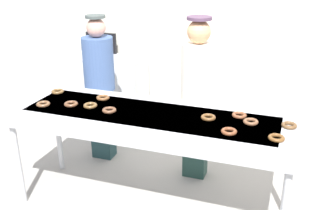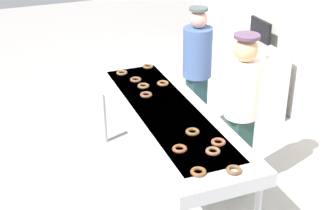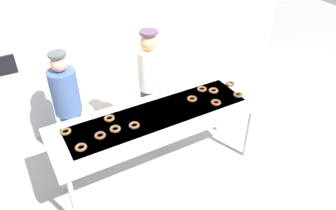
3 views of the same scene
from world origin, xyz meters
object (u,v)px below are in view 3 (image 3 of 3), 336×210
at_px(chocolate_donut_3, 202,89).
at_px(worker_baker, 68,105).
at_px(chocolate_donut_9, 238,95).
at_px(paper_cup_1, 49,71).
at_px(chocolate_donut_10, 109,118).
at_px(prep_counter, 13,109).
at_px(chocolate_donut_5, 216,103).
at_px(chocolate_donut_7, 192,99).
at_px(worker_assistant, 150,81).
at_px(chocolate_donut_4, 100,135).
at_px(chocolate_donut_6, 81,147).
at_px(chocolate_donut_2, 65,131).
at_px(chocolate_donut_1, 213,91).
at_px(chocolate_donut_11, 115,129).
at_px(fryer_conveyor, 158,118).
at_px(chocolate_donut_8, 134,125).
at_px(chocolate_donut_0, 230,84).

distance_m(chocolate_donut_3, worker_baker, 1.75).
distance_m(chocolate_donut_9, paper_cup_1, 2.71).
distance_m(chocolate_donut_10, prep_counter, 1.94).
height_order(chocolate_donut_5, chocolate_donut_7, same).
distance_m(chocolate_donut_3, worker_assistant, 0.73).
relative_size(chocolate_donut_7, chocolate_donut_10, 1.00).
bearing_deg(chocolate_donut_4, chocolate_donut_6, -160.78).
bearing_deg(chocolate_donut_6, chocolate_donut_2, 101.92).
relative_size(chocolate_donut_1, chocolate_donut_11, 1.00).
distance_m(chocolate_donut_7, chocolate_donut_9, 0.61).
relative_size(chocolate_donut_5, chocolate_donut_6, 1.00).
bearing_deg(chocolate_donut_2, fryer_conveyor, -10.50).
bearing_deg(paper_cup_1, chocolate_donut_1, -41.82).
distance_m(fryer_conveyor, chocolate_donut_2, 1.09).
relative_size(prep_counter, paper_cup_1, 11.44).
xyz_separation_m(fryer_conveyor, chocolate_donut_1, (0.87, 0.08, 0.09)).
height_order(chocolate_donut_8, worker_assistant, worker_assistant).
bearing_deg(worker_baker, chocolate_donut_1, 163.19).
height_order(chocolate_donut_2, chocolate_donut_11, same).
height_order(fryer_conveyor, chocolate_donut_7, chocolate_donut_7).
bearing_deg(chocolate_donut_11, fryer_conveyor, 3.33).
bearing_deg(chocolate_donut_1, chocolate_donut_11, -175.67).
bearing_deg(worker_baker, chocolate_donut_10, 125.30).
xyz_separation_m(chocolate_donut_3, chocolate_donut_10, (-1.31, 0.00, 0.00)).
distance_m(chocolate_donut_0, chocolate_donut_5, 0.52).
relative_size(chocolate_donut_1, chocolate_donut_8, 1.00).
xyz_separation_m(chocolate_donut_2, chocolate_donut_6, (0.07, -0.34, 0.00)).
xyz_separation_m(chocolate_donut_1, chocolate_donut_10, (-1.42, 0.11, 0.00)).
distance_m(chocolate_donut_2, chocolate_donut_4, 0.40).
relative_size(chocolate_donut_3, worker_assistant, 0.07).
distance_m(chocolate_donut_4, prep_counter, 2.06).
bearing_deg(worker_baker, chocolate_donut_4, 104.06).
bearing_deg(prep_counter, chocolate_donut_5, -40.73).
bearing_deg(chocolate_donut_7, paper_cup_1, 131.40).
relative_size(chocolate_donut_3, paper_cup_1, 1.01).
height_order(fryer_conveyor, chocolate_donut_6, chocolate_donut_6).
height_order(chocolate_donut_7, prep_counter, chocolate_donut_7).
relative_size(chocolate_donut_1, chocolate_donut_6, 1.00).
bearing_deg(chocolate_donut_0, chocolate_donut_4, -175.18).
distance_m(chocolate_donut_1, chocolate_donut_10, 1.43).
height_order(fryer_conveyor, chocolate_donut_1, chocolate_donut_1).
height_order(chocolate_donut_8, chocolate_donut_9, same).
xyz_separation_m(chocolate_donut_4, chocolate_donut_11, (0.19, 0.02, 0.00)).
height_order(chocolate_donut_6, paper_cup_1, paper_cup_1).
distance_m(chocolate_donut_4, chocolate_donut_6, 0.26).
distance_m(chocolate_donut_3, chocolate_donut_6, 1.78).
relative_size(chocolate_donut_2, chocolate_donut_4, 1.00).
distance_m(chocolate_donut_1, prep_counter, 2.99).
relative_size(chocolate_donut_3, chocolate_donut_11, 1.00).
distance_m(chocolate_donut_5, worker_baker, 1.87).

